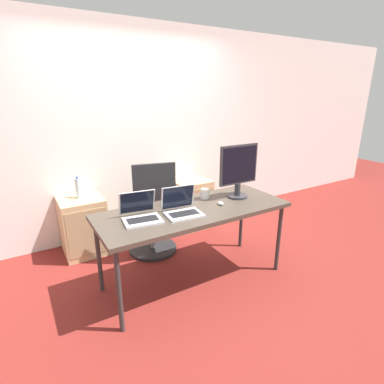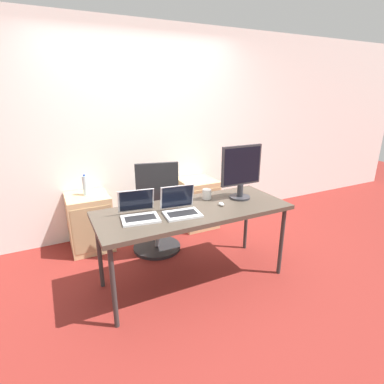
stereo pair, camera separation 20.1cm
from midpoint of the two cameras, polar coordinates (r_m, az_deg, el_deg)
The scene contains 13 objects.
ground_plane at distance 3.14m, azimuth -1.56°, elevation -16.26°, with size 14.00×14.00×0.00m, color maroon.
wall_back at distance 3.93m, azimuth -12.28°, elevation 10.94°, with size 10.00×0.05×2.60m.
desk at distance 2.80m, azimuth -1.69°, elevation -4.15°, with size 1.80×0.71×0.77m.
office_chair at distance 3.43m, azimuth -9.17°, elevation -5.15°, with size 0.57×0.61×1.11m.
cabinet_left at distance 3.73m, azimuth -21.52°, elevation -5.89°, with size 0.47×0.51×0.66m.
cabinet_right at distance 4.15m, azimuth -1.82°, elevation -2.05°, with size 0.47×0.51×0.66m.
water_bottle at distance 3.58m, azimuth -22.36°, elevation 0.67°, with size 0.06×0.06×0.25m.
laptop_left at distance 2.58m, azimuth -11.97°, elevation -4.17°, with size 0.34×0.34×0.23m.
laptop_right at distance 2.64m, azimuth -4.12°, elevation -3.17°, with size 0.33×0.30×0.24m.
monitor at distance 3.01m, azimuth 6.96°, elevation 4.14°, with size 0.44×0.21×0.54m.
mouse at distance 2.86m, azimuth 3.48°, elevation -2.19°, with size 0.04×0.07×0.03m.
coffee_cup_white at distance 3.02m, azimuth 0.58°, elevation -0.35°, with size 0.09×0.09×0.10m.
coffee_cup_brown at distance 2.83m, azimuth -6.28°, elevation -1.72°, with size 0.08×0.08×0.10m.
Camera 1 is at (-1.34, -2.21, 1.79)m, focal length 28.00 mm.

